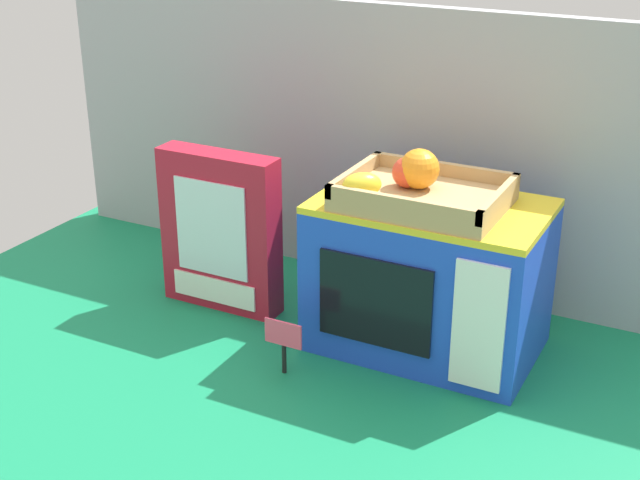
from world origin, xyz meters
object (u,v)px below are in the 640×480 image
object	(u,v)px
cookie_set_box	(220,231)
price_sign	(283,339)
food_groups_crate	(418,190)
toy_microwave	(428,276)

from	to	relation	value
cookie_set_box	price_sign	xyz separation A→B (m)	(0.23, -0.17, -0.09)
food_groups_crate	cookie_set_box	world-z (taller)	food_groups_crate
toy_microwave	cookie_set_box	size ratio (longest dim) A/B	1.25
cookie_set_box	price_sign	distance (m)	0.30
toy_microwave	food_groups_crate	xyz separation A→B (m)	(-0.02, -0.02, 0.16)
cookie_set_box	price_sign	world-z (taller)	cookie_set_box
food_groups_crate	price_sign	distance (m)	0.34
toy_microwave	cookie_set_box	xyz separation A→B (m)	(-0.42, -0.03, 0.02)
cookie_set_box	food_groups_crate	bearing A→B (deg)	2.52
cookie_set_box	price_sign	bearing A→B (deg)	-35.78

